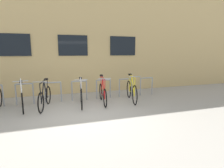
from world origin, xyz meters
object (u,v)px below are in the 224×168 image
bicycle_white (22,98)px  bicycle_black (45,97)px  bicycle_yellow (132,91)px  bicycle_red (103,93)px  bicycle_silver (81,95)px

bicycle_white → bicycle_black: 0.73m
bicycle_black → bicycle_yellow: bicycle_yellow is taller
bicycle_red → bicycle_black: (-2.07, 0.04, -0.00)m
bicycle_white → bicycle_red: (2.80, -0.12, 0.00)m
bicycle_black → bicycle_white: bearing=174.1°
bicycle_white → bicycle_black: size_ratio=1.00×
bicycle_black → bicycle_yellow: 3.25m
bicycle_white → bicycle_silver: bearing=-4.1°
bicycle_white → bicycle_red: size_ratio=0.97×
bicycle_silver → bicycle_black: size_ratio=1.01×
bicycle_white → bicycle_silver: 1.98m
bicycle_red → bicycle_yellow: bicycle_red is taller
bicycle_black → bicycle_yellow: (3.25, -0.05, 0.02)m
bicycle_red → bicycle_yellow: 1.18m
bicycle_yellow → bicycle_silver: bearing=-179.6°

